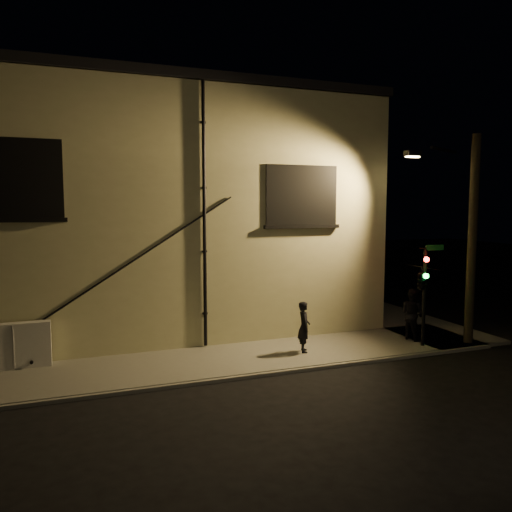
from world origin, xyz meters
name	(u,v)px	position (x,y,z in m)	size (l,w,h in m)	color
ground	(295,372)	(0.00, 0.00, 0.00)	(90.00, 90.00, 0.00)	black
sidewalk	(275,330)	(1.22, 4.39, 0.06)	(21.00, 16.00, 0.12)	#626258
building	(140,211)	(-3.00, 8.99, 4.40)	(16.20, 12.23, 8.80)	#BFBE89
utility_cabinet	(14,346)	(-7.35, 2.70, 0.76)	(1.94, 0.33, 1.27)	beige
pedestrian_a	(304,327)	(0.92, 1.31, 0.91)	(0.57, 0.38, 1.58)	black
pedestrian_b	(412,314)	(4.99, 1.34, 1.00)	(0.85, 0.66, 1.75)	black
traffic_signal	(422,279)	(4.64, 0.48, 2.32)	(1.16, 1.90, 3.27)	black
streetlamp_pole	(468,235)	(6.41, 0.45, 3.70)	(2.02, 1.38, 6.93)	black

